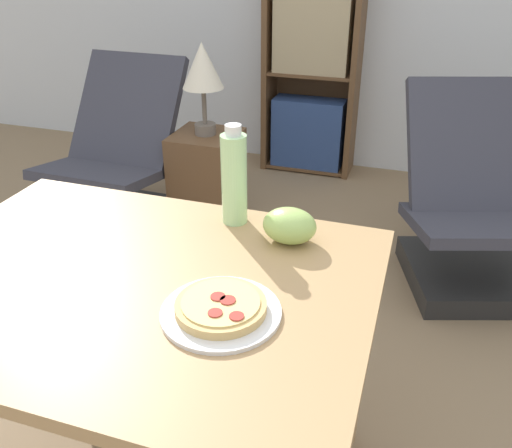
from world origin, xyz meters
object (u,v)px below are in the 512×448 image
at_px(lounge_chair_far, 471,225).
at_px(lounge_chair_near, 117,176).
at_px(table_lamp, 203,70).
at_px(side_table, 208,180).
at_px(pizza_on_plate, 221,309).
at_px(drink_bottle, 234,178).
at_px(bookshelf, 311,81).
at_px(grape_bunch, 289,226).

bearing_deg(lounge_chair_far, lounge_chair_near, 162.26).
height_order(lounge_chair_far, table_lamp, table_lamp).
bearing_deg(side_table, lounge_chair_far, -6.04).
height_order(pizza_on_plate, lounge_chair_far, lounge_chair_far).
xyz_separation_m(drink_bottle, bookshelf, (-0.29, 2.23, -0.29)).
relative_size(lounge_chair_far, bookshelf, 0.69).
relative_size(grape_bunch, side_table, 0.26).
bearing_deg(lounge_chair_near, bookshelf, 55.15).
bearing_deg(bookshelf, side_table, -109.37).
relative_size(grape_bunch, table_lamp, 0.30).
distance_m(lounge_chair_near, lounge_chair_far, 1.83).
height_order(grape_bunch, bookshelf, bookshelf).
bearing_deg(side_table, bookshelf, 70.63).
height_order(pizza_on_plate, side_table, pizza_on_plate).
distance_m(lounge_chair_near, side_table, 0.50).
relative_size(drink_bottle, bookshelf, 0.21).
relative_size(pizza_on_plate, lounge_chair_far, 0.28).
bearing_deg(lounge_chair_far, grape_bunch, -133.10).
relative_size(pizza_on_plate, drink_bottle, 0.93).
distance_m(grape_bunch, lounge_chair_near, 1.81).
height_order(lounge_chair_near, side_table, lounge_chair_near).
bearing_deg(table_lamp, drink_bottle, -63.60).
height_order(lounge_chair_near, table_lamp, table_lamp).
xyz_separation_m(grape_bunch, table_lamp, (-0.80, 1.33, 0.05)).
distance_m(pizza_on_plate, side_table, 1.89).
bearing_deg(lounge_chair_near, side_table, 18.15).
bearing_deg(pizza_on_plate, grape_bunch, 80.28).
height_order(lounge_chair_far, side_table, lounge_chair_far).
distance_m(pizza_on_plate, drink_bottle, 0.43).
bearing_deg(pizza_on_plate, table_lamp, 114.01).
bearing_deg(side_table, drink_bottle, -63.60).
bearing_deg(lounge_chair_near, drink_bottle, -44.14).
xyz_separation_m(drink_bottle, lounge_chair_far, (0.73, 1.12, -0.60)).
height_order(drink_bottle, bookshelf, bookshelf).
bearing_deg(grape_bunch, lounge_chair_far, 64.62).
bearing_deg(bookshelf, grape_bunch, -78.75).
relative_size(drink_bottle, table_lamp, 0.59).
relative_size(grape_bunch, lounge_chair_near, 0.16).
height_order(pizza_on_plate, bookshelf, bookshelf).
distance_m(bookshelf, side_table, 1.08).
bearing_deg(bookshelf, drink_bottle, -82.72).
xyz_separation_m(pizza_on_plate, grape_bunch, (0.06, 0.34, 0.03)).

